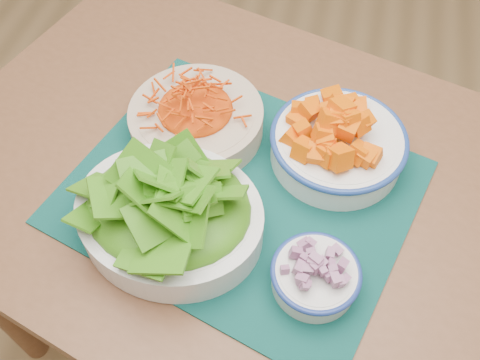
# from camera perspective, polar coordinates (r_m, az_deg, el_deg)

# --- Properties ---
(ground) EXTENTS (4.00, 4.00, 0.00)m
(ground) POSITION_cam_1_polar(r_m,az_deg,el_deg) (1.58, 3.92, -13.57)
(ground) COLOR #A78050
(ground) RESTS_ON ground
(table) EXTENTS (1.29, 1.04, 0.75)m
(table) POSITION_cam_1_polar(r_m,az_deg,el_deg) (0.96, 2.24, -3.85)
(table) COLOR brown
(table) RESTS_ON ground
(placemat) EXTENTS (0.62, 0.55, 0.00)m
(placemat) POSITION_cam_1_polar(r_m,az_deg,el_deg) (0.86, -0.00, -1.24)
(placemat) COLOR #042C29
(placemat) RESTS_ON table
(carrot_bowl) EXTENTS (0.28, 0.28, 0.08)m
(carrot_bowl) POSITION_cam_1_polar(r_m,az_deg,el_deg) (0.91, -4.72, 6.91)
(carrot_bowl) COLOR #C7AF94
(carrot_bowl) RESTS_ON placemat
(squash_bowl) EXTENTS (0.25, 0.25, 0.10)m
(squash_bowl) POSITION_cam_1_polar(r_m,az_deg,el_deg) (0.87, 10.52, 4.38)
(squash_bowl) COLOR white
(squash_bowl) RESTS_ON placemat
(lettuce_bowl) EXTENTS (0.31, 0.27, 0.12)m
(lettuce_bowl) POSITION_cam_1_polar(r_m,az_deg,el_deg) (0.77, -7.62, -3.05)
(lettuce_bowl) COLOR white
(lettuce_bowl) RESTS_ON placemat
(onion_bowl) EXTENTS (0.13, 0.13, 0.06)m
(onion_bowl) POSITION_cam_1_polar(r_m,az_deg,el_deg) (0.76, 8.07, -9.92)
(onion_bowl) COLOR silver
(onion_bowl) RESTS_ON placemat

